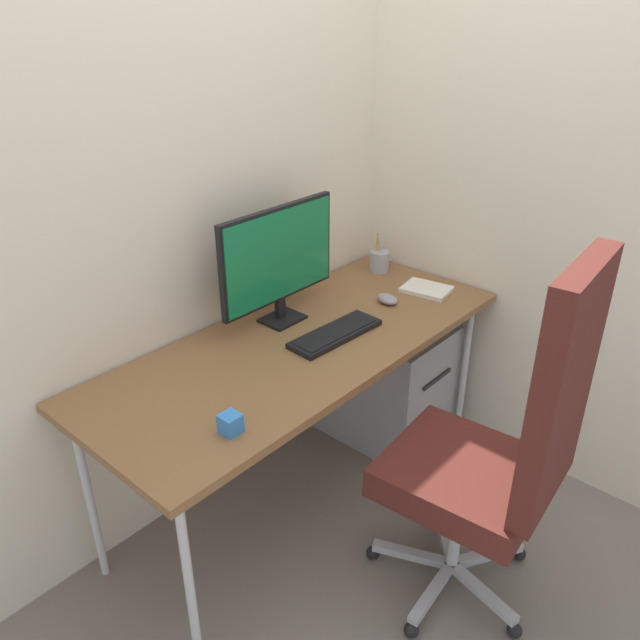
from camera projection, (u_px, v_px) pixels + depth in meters
ground_plane at (305, 495)px, 2.61m from camera, size 8.00×8.00×0.00m
wall_back at (223, 141)px, 2.18m from camera, size 3.52×0.04×2.80m
wall_side_right at (506, 129)px, 2.38m from camera, size 0.04×2.53×2.80m
desk at (302, 350)px, 2.29m from camera, size 1.67×0.68×0.74m
office_chair at (503, 447)px, 1.89m from camera, size 0.58×0.59×1.27m
filing_cabinet at (384, 378)px, 2.88m from camera, size 0.42×0.55×0.57m
monitor at (279, 258)px, 2.31m from camera, size 0.55×0.13×0.45m
keyboard at (335, 333)px, 2.30m from camera, size 0.39×0.15×0.02m
mouse at (387, 299)px, 2.54m from camera, size 0.08×0.11×0.04m
pen_holder at (379, 261)px, 2.83m from camera, size 0.09×0.09×0.18m
notebook at (427, 289)px, 2.65m from camera, size 0.18×0.21×0.02m
desk_clamp_accessory at (230, 424)px, 1.78m from camera, size 0.06×0.06×0.06m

